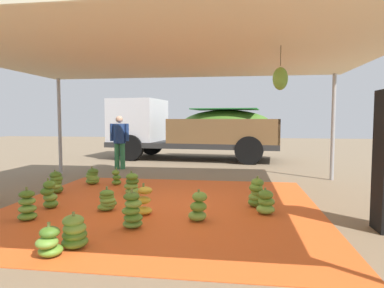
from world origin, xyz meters
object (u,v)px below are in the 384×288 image
at_px(banana_bunch_0, 49,243).
at_px(banana_bunch_10, 116,178).
at_px(banana_bunch_2, 266,203).
at_px(banana_bunch_7, 93,177).
at_px(banana_bunch_13, 144,202).
at_px(banana_bunch_5, 198,208).
at_px(banana_bunch_9, 132,185).
at_px(worker_0, 120,138).
at_px(banana_bunch_3, 257,193).
at_px(cargo_truck_main, 190,128).
at_px(banana_bunch_4, 74,232).
at_px(banana_bunch_1, 107,201).
at_px(banana_bunch_11, 27,206).
at_px(banana_bunch_8, 56,183).
at_px(banana_bunch_6, 49,195).
at_px(banana_bunch_12, 132,212).

height_order(banana_bunch_0, banana_bunch_10, banana_bunch_10).
xyz_separation_m(banana_bunch_2, banana_bunch_7, (-4.00, 2.07, -0.00)).
bearing_deg(banana_bunch_13, banana_bunch_2, 8.75).
bearing_deg(banana_bunch_5, banana_bunch_7, 138.19).
bearing_deg(banana_bunch_9, worker_0, 113.71).
bearing_deg(banana_bunch_7, banana_bunch_3, -22.81).
bearing_deg(banana_bunch_7, cargo_truck_main, 74.13).
relative_size(banana_bunch_13, cargo_truck_main, 0.08).
bearing_deg(banana_bunch_13, cargo_truck_main, 92.71).
height_order(banana_bunch_5, worker_0, worker_0).
xyz_separation_m(banana_bunch_2, banana_bunch_4, (-2.46, -1.87, 0.01)).
bearing_deg(banana_bunch_1, banana_bunch_7, 119.78).
xyz_separation_m(banana_bunch_4, banana_bunch_11, (-1.30, 1.00, 0.02)).
relative_size(banana_bunch_4, banana_bunch_5, 0.92).
xyz_separation_m(banana_bunch_10, banana_bunch_11, (-0.38, -2.89, 0.04)).
distance_m(banana_bunch_0, banana_bunch_4, 0.35).
xyz_separation_m(banana_bunch_9, banana_bunch_13, (0.65, -1.38, -0.00)).
distance_m(banana_bunch_8, banana_bunch_13, 2.64).
xyz_separation_m(banana_bunch_0, banana_bunch_13, (0.59, 1.86, 0.05)).
relative_size(banana_bunch_11, cargo_truck_main, 0.08).
height_order(banana_bunch_5, banana_bunch_10, banana_bunch_5).
distance_m(banana_bunch_7, banana_bunch_10, 0.62).
relative_size(banana_bunch_1, banana_bunch_9, 0.84).
distance_m(banana_bunch_0, banana_bunch_5, 2.24).
relative_size(banana_bunch_3, banana_bunch_7, 1.30).
bearing_deg(banana_bunch_4, banana_bunch_2, 37.20).
relative_size(banana_bunch_4, banana_bunch_8, 0.89).
bearing_deg(banana_bunch_5, banana_bunch_3, 46.39).
height_order(banana_bunch_7, cargo_truck_main, cargo_truck_main).
bearing_deg(worker_0, banana_bunch_4, -74.69).
relative_size(banana_bunch_4, worker_0, 0.27).
bearing_deg(banana_bunch_3, banana_bunch_7, 157.19).
height_order(banana_bunch_0, banana_bunch_9, banana_bunch_9).
bearing_deg(banana_bunch_6, banana_bunch_11, -87.25).
bearing_deg(banana_bunch_2, banana_bunch_9, 158.19).
height_order(banana_bunch_5, banana_bunch_9, banana_bunch_9).
distance_m(banana_bunch_0, banana_bunch_2, 3.40).
xyz_separation_m(banana_bunch_2, banana_bunch_9, (-2.68, 1.07, 0.03)).
bearing_deg(banana_bunch_3, banana_bunch_13, -158.43).
height_order(banana_bunch_4, banana_bunch_13, banana_bunch_13).
xyz_separation_m(cargo_truck_main, worker_0, (-1.83, -3.05, -0.26)).
bearing_deg(banana_bunch_9, banana_bunch_12, -71.89).
bearing_deg(banana_bunch_13, banana_bunch_3, 21.57).
height_order(banana_bunch_0, banana_bunch_11, banana_bunch_11).
distance_m(banana_bunch_0, banana_bunch_6, 2.32).
distance_m(banana_bunch_1, banana_bunch_7, 2.58).
height_order(banana_bunch_6, banana_bunch_9, banana_bunch_6).
bearing_deg(banana_bunch_4, banana_bunch_13, 74.46).
relative_size(banana_bunch_5, banana_bunch_9, 0.98).
height_order(banana_bunch_2, banana_bunch_4, banana_bunch_4).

